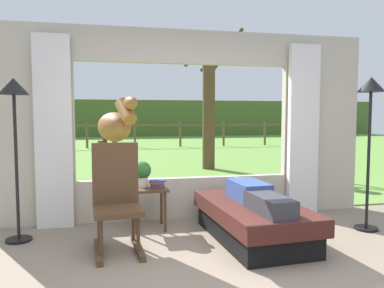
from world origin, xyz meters
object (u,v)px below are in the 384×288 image
(recliner_sofa, at_px, (253,220))
(side_table, at_px, (149,195))
(floor_lamp_right, at_px, (370,107))
(reclining_person, at_px, (255,195))
(book_stack, at_px, (157,184))
(rocking_chair, at_px, (117,198))
(floor_lamp_left, at_px, (14,110))
(potted_plant, at_px, (142,172))
(horse, at_px, (115,128))
(pasture_tree, at_px, (209,105))

(recliner_sofa, xyz_separation_m, side_table, (-1.11, 0.65, 0.21))
(recliner_sofa, xyz_separation_m, floor_lamp_right, (1.51, 0.05, 1.29))
(reclining_person, height_order, book_stack, reclining_person)
(floor_lamp_right, bearing_deg, rocking_chair, -178.73)
(floor_lamp_left, bearing_deg, reclining_person, -11.77)
(recliner_sofa, bearing_deg, book_stack, 146.37)
(potted_plant, height_order, book_stack, potted_plant)
(reclining_person, bearing_deg, floor_lamp_left, 164.48)
(recliner_sofa, height_order, horse, horse)
(potted_plant, height_order, horse, horse)
(recliner_sofa, relative_size, floor_lamp_left, 0.97)
(recliner_sofa, distance_m, book_stack, 1.23)
(side_table, xyz_separation_m, pasture_tree, (2.03, 4.86, 1.24))
(rocking_chair, distance_m, pasture_tree, 6.13)
(rocking_chair, relative_size, pasture_tree, 0.32)
(floor_lamp_left, bearing_deg, book_stack, 3.43)
(rocking_chair, height_order, floor_lamp_left, floor_lamp_left)
(side_table, xyz_separation_m, floor_lamp_right, (2.61, -0.59, 1.08))
(book_stack, bearing_deg, horse, 98.12)
(reclining_person, bearing_deg, rocking_chair, 174.84)
(reclining_person, height_order, horse, horse)
(rocking_chair, height_order, potted_plant, rocking_chair)
(reclining_person, height_order, pasture_tree, pasture_tree)
(rocking_chair, distance_m, horse, 3.87)
(reclining_person, distance_m, potted_plant, 1.42)
(recliner_sofa, bearing_deg, floor_lamp_left, 165.54)
(recliner_sofa, distance_m, horse, 4.19)
(reclining_person, relative_size, book_stack, 7.16)
(floor_lamp_left, distance_m, horse, 3.52)
(reclining_person, xyz_separation_m, potted_plant, (-1.19, 0.76, 0.18))
(potted_plant, distance_m, floor_lamp_right, 2.89)
(potted_plant, bearing_deg, floor_lamp_left, -171.29)
(side_table, distance_m, floor_lamp_right, 2.89)
(book_stack, bearing_deg, floor_lamp_right, -11.88)
(side_table, distance_m, horse, 3.27)
(horse, bearing_deg, rocking_chair, 70.68)
(floor_lamp_left, bearing_deg, potted_plant, 8.71)
(potted_plant, relative_size, floor_lamp_right, 0.17)
(side_table, bearing_deg, book_stack, -33.46)
(pasture_tree, bearing_deg, book_stack, -111.48)
(side_table, height_order, floor_lamp_left, floor_lamp_left)
(floor_lamp_left, bearing_deg, pasture_tree, 55.00)
(recliner_sofa, bearing_deg, potted_plant, 145.58)
(rocking_chair, bearing_deg, side_table, 53.74)
(recliner_sofa, height_order, pasture_tree, pasture_tree)
(recliner_sofa, relative_size, horse, 0.97)
(book_stack, height_order, horse, horse)
(pasture_tree, bearing_deg, floor_lamp_right, -83.86)
(book_stack, bearing_deg, side_table, 146.54)
(potted_plant, height_order, floor_lamp_right, floor_lamp_right)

